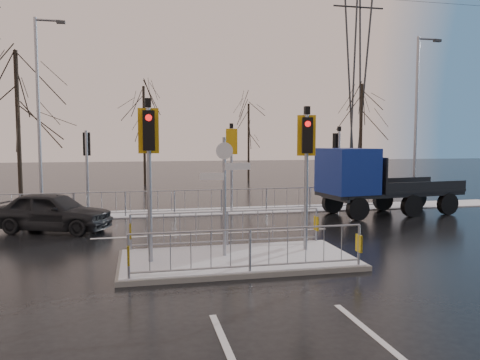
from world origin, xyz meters
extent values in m
plane|color=black|center=(0.00, 0.00, 0.00)|extent=(120.00, 120.00, 0.00)
cube|color=white|center=(0.00, 8.60, 0.02)|extent=(30.00, 2.00, 0.04)
cube|color=silver|center=(1.20, -5.50, 0.00)|extent=(0.12, 4.00, 0.01)
cube|color=silver|center=(0.00, 3.80, 0.00)|extent=(8.00, 0.15, 0.01)
cube|color=#62635E|center=(0.00, 0.00, 0.06)|extent=(6.00, 3.00, 0.12)
cube|color=white|center=(0.00, 0.00, 0.14)|extent=(5.85, 2.85, 0.03)
cube|color=gold|center=(-2.70, -1.38, 0.67)|extent=(0.05, 0.28, 0.42)
cube|color=gold|center=(2.70, -1.38, 0.67)|extent=(0.05, 0.28, 0.42)
cube|color=gold|center=(-2.70, 1.38, 0.67)|extent=(0.05, 0.28, 0.42)
cube|color=gold|center=(2.70, 1.38, 0.67)|extent=(0.05, 0.28, 0.42)
cylinder|color=gray|center=(-2.20, 0.00, 2.02)|extent=(0.11, 0.11, 3.80)
cube|color=black|center=(-2.20, -0.18, 3.37)|extent=(0.28, 0.22, 0.95)
cylinder|color=red|center=(-2.20, -0.29, 3.67)|extent=(0.16, 0.04, 0.16)
cube|color=#E0A30D|center=(-2.20, 0.07, 3.37)|extent=(0.50, 0.03, 1.10)
cube|color=black|center=(-2.20, 0.00, 4.04)|extent=(0.14, 0.14, 0.22)
cylinder|color=gray|center=(2.00, 0.40, 1.97)|extent=(0.11, 0.11, 3.70)
cube|color=black|center=(1.95, 0.23, 3.27)|extent=(0.33, 0.28, 0.95)
cylinder|color=red|center=(1.93, 0.12, 3.57)|extent=(0.16, 0.08, 0.16)
cube|color=#E0A30D|center=(2.02, 0.47, 3.27)|extent=(0.49, 0.16, 1.10)
cube|color=black|center=(2.00, 0.40, 3.94)|extent=(0.14, 0.14, 0.22)
cylinder|color=gray|center=(-0.30, 0.20, 1.67)|extent=(0.09, 0.09, 3.10)
cube|color=silver|center=(0.05, 0.20, 2.47)|extent=(0.70, 0.14, 0.18)
cube|color=silver|center=(-0.62, 0.20, 2.22)|extent=(0.62, 0.15, 0.18)
cylinder|color=silver|center=(-0.30, 0.17, 2.87)|extent=(0.44, 0.03, 0.44)
cylinder|color=gray|center=(-4.50, 8.30, 1.79)|extent=(0.11, 0.11, 3.50)
cube|color=black|center=(-4.50, 8.48, 2.99)|extent=(0.28, 0.22, 0.95)
cylinder|color=red|center=(-4.50, 8.59, 3.29)|extent=(0.16, 0.04, 0.16)
cylinder|color=gray|center=(1.50, 8.30, 1.84)|extent=(0.11, 0.11, 3.60)
cube|color=black|center=(1.50, 8.48, 3.09)|extent=(0.28, 0.22, 0.95)
cylinder|color=red|center=(1.50, 8.59, 3.39)|extent=(0.16, 0.04, 0.16)
cube|color=#E0A30D|center=(1.50, 8.23, 3.09)|extent=(0.50, 0.03, 1.10)
cube|color=black|center=(1.50, 8.30, 3.76)|extent=(0.14, 0.14, 0.22)
cylinder|color=gray|center=(6.50, 8.30, 1.79)|extent=(0.11, 0.11, 3.50)
cube|color=black|center=(6.45, 8.47, 2.99)|extent=(0.33, 0.28, 0.95)
cylinder|color=red|center=(6.43, 8.58, 3.29)|extent=(0.16, 0.08, 0.16)
cube|color=black|center=(6.50, 8.30, 3.66)|extent=(0.14, 0.14, 0.22)
imported|color=black|center=(-5.38, 5.39, 0.69)|extent=(4.36, 2.99, 1.38)
cylinder|color=black|center=(5.94, 5.20, 0.46)|extent=(0.94, 0.38, 0.92)
cylinder|color=black|center=(5.72, 7.11, 0.46)|extent=(0.94, 0.38, 0.92)
cylinder|color=black|center=(8.50, 5.49, 0.46)|extent=(0.94, 0.38, 0.92)
cylinder|color=black|center=(8.27, 7.41, 0.46)|extent=(0.94, 0.38, 0.92)
cylinder|color=black|center=(10.32, 5.71, 0.46)|extent=(0.94, 0.38, 0.92)
cylinder|color=black|center=(10.10, 7.62, 0.46)|extent=(0.94, 0.38, 0.92)
cube|color=black|center=(8.02, 6.41, 0.90)|extent=(6.27, 2.80, 0.15)
cube|color=navy|center=(5.92, 6.17, 1.89)|extent=(2.08, 2.40, 1.84)
cube|color=black|center=(6.81, 6.27, 2.26)|extent=(0.25, 1.83, 1.01)
cube|color=#2D3033|center=(5.37, 6.10, 0.87)|extent=(0.35, 2.11, 0.32)
cube|color=black|center=(9.02, 6.53, 1.03)|extent=(4.27, 2.66, 0.11)
cube|color=black|center=(7.06, 6.30, 1.76)|extent=(0.33, 2.20, 1.38)
cylinder|color=black|center=(-8.00, 12.50, 3.68)|extent=(0.20, 0.20, 7.36)
cylinder|color=black|center=(-2.00, 22.00, 3.45)|extent=(0.19, 0.19, 6.90)
cylinder|color=black|center=(6.00, 24.00, 2.99)|extent=(0.16, 0.16, 5.98)
cylinder|color=black|center=(14.00, 21.00, 3.68)|extent=(0.20, 0.20, 7.36)
cylinder|color=gray|center=(10.50, 8.50, 4.00)|extent=(0.14, 0.14, 8.00)
cylinder|color=gray|center=(11.00, 8.50, 7.90)|extent=(1.00, 0.10, 0.10)
cube|color=#2D3033|center=(11.50, 8.50, 7.85)|extent=(0.35, 0.18, 0.12)
cylinder|color=gray|center=(-6.50, 9.50, 4.10)|extent=(0.14, 0.14, 8.20)
cylinder|color=gray|center=(-6.00, 9.50, 8.10)|extent=(1.00, 0.10, 0.10)
cube|color=#2D3033|center=(-5.50, 9.50, 8.05)|extent=(0.35, 0.18, 0.12)
cylinder|color=#2D3033|center=(18.60, 30.60, 10.00)|extent=(1.18, 1.18, 19.97)
cylinder|color=#2D3033|center=(17.40, 30.60, 10.00)|extent=(1.18, 1.18, 19.97)
cylinder|color=#2D3033|center=(18.60, 29.40, 10.00)|extent=(1.18, 1.18, 19.97)
cylinder|color=#2D3033|center=(17.40, 29.40, 10.00)|extent=(1.18, 1.18, 19.97)
cylinder|color=#2D3033|center=(18.00, 30.00, 15.60)|extent=(5.00, 0.16, 0.16)
camera|label=1|loc=(-2.46, -11.58, 3.14)|focal=35.00mm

